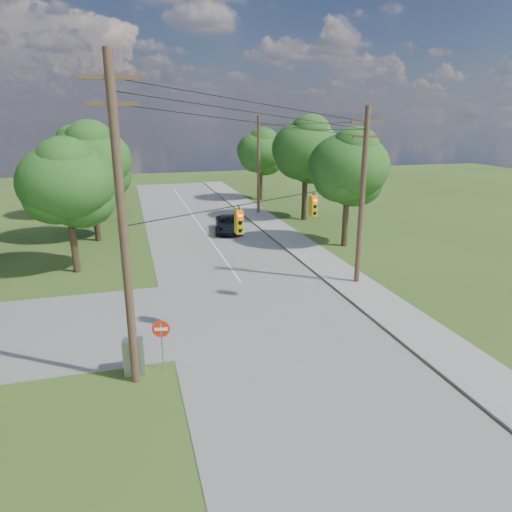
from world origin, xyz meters
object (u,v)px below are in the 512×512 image
object	(u,v)px
pole_ne	(362,195)
pole_north_w	(119,169)
control_cabinet	(134,357)
pole_north_e	(259,165)
car_main_north	(229,224)
pole_sw	(123,226)
do_not_enter_sign	(161,334)

from	to	relation	value
pole_ne	pole_north_w	distance (m)	26.03
control_cabinet	pole_ne	bearing A→B (deg)	29.66
pole_ne	control_cabinet	bearing A→B (deg)	-152.63
pole_north_e	car_main_north	bearing A→B (deg)	-123.96
pole_ne	pole_north_e	world-z (taller)	pole_ne
pole_sw	do_not_enter_sign	distance (m)	4.80
pole_sw	do_not_enter_sign	size ratio (longest dim) A/B	5.55
pole_north_w	car_main_north	bearing A→B (deg)	-38.17
pole_sw	control_cabinet	xyz separation A→B (m)	(-0.02, 0.60, -5.49)
pole_ne	control_cabinet	size ratio (longest dim) A/B	7.12
pole_ne	pole_north_w	world-z (taller)	pole_ne
pole_north_e	pole_sw	bearing A→B (deg)	-114.52
car_main_north	control_cabinet	world-z (taller)	control_cabinet
pole_ne	pole_north_w	bearing A→B (deg)	122.29
pole_sw	pole_north_w	xyz separation A→B (m)	(-0.40, 29.60, -1.10)
pole_north_e	car_main_north	xyz separation A→B (m)	(-4.81, -7.14, -4.39)
pole_north_e	car_main_north	distance (m)	9.67
pole_ne	car_main_north	distance (m)	16.31
pole_north_w	pole_sw	bearing A→B (deg)	-89.23
pole_north_e	do_not_enter_sign	distance (m)	31.74
pole_ne	pole_north_e	bearing A→B (deg)	90.00
pole_ne	car_main_north	xyz separation A→B (m)	(-4.81, 14.86, -4.72)
pole_north_e	do_not_enter_sign	size ratio (longest dim) A/B	4.63
pole_sw	control_cabinet	size ratio (longest dim) A/B	8.13
pole_sw	pole_ne	xyz separation A→B (m)	(13.50, 7.60, -0.76)
do_not_enter_sign	pole_ne	bearing A→B (deg)	41.13
control_cabinet	do_not_enter_sign	distance (m)	1.41
pole_north_w	control_cabinet	world-z (taller)	pole_north_w
car_main_north	control_cabinet	distance (m)	23.53
pole_north_e	control_cabinet	xyz separation A→B (m)	(-13.52, -29.00, -4.39)
car_main_north	pole_north_w	bearing A→B (deg)	153.03
pole_ne	pole_north_e	distance (m)	22.00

